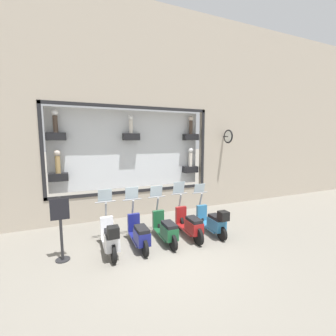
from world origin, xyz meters
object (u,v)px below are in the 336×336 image
scooter_navy_3 (139,233)px  shop_sign_post (61,226)px  scooter_green_2 (166,229)px  scooter_red_1 (190,224)px  scooter_teal_0 (213,221)px  scooter_white_4 (110,237)px

scooter_navy_3 → shop_sign_post: bearing=88.0°
scooter_navy_3 → scooter_green_2: bearing=-90.0°
scooter_red_1 → scooter_navy_3: bearing=90.2°
scooter_teal_0 → scooter_green_2: scooter_green_2 is taller
scooter_teal_0 → scooter_red_1: (0.08, 0.83, -0.01)m
scooter_red_1 → scooter_green_2: 0.83m
scooter_red_1 → scooter_navy_3: (-0.01, 1.66, -0.02)m
scooter_teal_0 → scooter_red_1: bearing=84.8°
scooter_teal_0 → shop_sign_post: size_ratio=1.05×
scooter_green_2 → shop_sign_post: bearing=88.6°
scooter_green_2 → scooter_white_4: 1.67m
scooter_green_2 → shop_sign_post: shop_sign_post is taller
scooter_teal_0 → scooter_navy_3: bearing=88.4°
scooter_red_1 → scooter_teal_0: bearing=-95.2°
scooter_teal_0 → scooter_white_4: 3.33m
scooter_white_4 → scooter_teal_0: bearing=-90.2°
scooter_white_4 → shop_sign_post: 1.30m
scooter_teal_0 → scooter_green_2: bearing=87.6°
scooter_white_4 → scooter_green_2: bearing=-88.0°
scooter_navy_3 → scooter_white_4: bearing=94.1°
scooter_white_4 → shop_sign_post: (0.13, 1.21, 0.45)m
scooter_teal_0 → shop_sign_post: 4.57m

